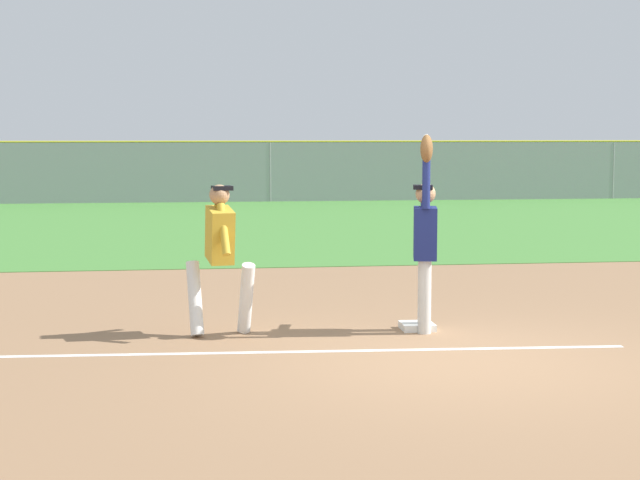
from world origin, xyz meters
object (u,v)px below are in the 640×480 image
Objects in this scene: first_base at (417,326)px; fielder at (425,236)px; parked_car_tan at (168,178)px; parked_car_green at (291,176)px; parked_car_red at (413,176)px; runner at (220,248)px; baseball at (426,137)px.

first_base is 0.17× the size of fielder.
parked_car_tan is at bearing 97.59° from first_base.
parked_car_green is 4.62m from parked_car_red.
fielder is 0.50× the size of parked_car_red.
runner is 2.64m from baseball.
first_base is 26.63m from parked_car_red.
parked_car_green is at bearing 173.25° from parked_car_red.
parked_car_tan is at bearing -70.51° from fielder.
runner is 26.36m from parked_car_green.
parked_car_tan is (-1.10, 25.50, -0.32)m from runner.
first_base is at bearing -88.06° from parked_car_tan.
parked_car_tan is at bearing 177.91° from parked_car_red.
parked_car_tan reaches higher than first_base.
runner is 0.38× the size of parked_car_green.
first_base is 25.71m from parked_car_tan.
runner is at bearing 173.29° from baseball.
baseball is at bearing -89.53° from parked_car_green.
fielder reaches higher than parked_car_tan.
runner reaches higher than parked_car_tan.
first_base is 0.08× the size of parked_car_tan.
parked_car_green reaches higher than first_base.
runner reaches higher than parked_car_green.
runner is at bearing -112.55° from parked_car_red.
first_base is 0.08× the size of parked_car_red.
parked_car_tan and parked_car_green have the same top height.
fielder is 1.14m from baseball.
runner is at bearing -94.57° from parked_car_green.
parked_car_tan is at bearing -169.13° from parked_car_green.
parked_car_tan is (-3.44, 25.63, -0.45)m from fielder.
baseball is 0.02× the size of parked_car_green.
parked_car_red is at bearing 63.58° from runner.
first_base is at bearing 92.38° from baseball.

